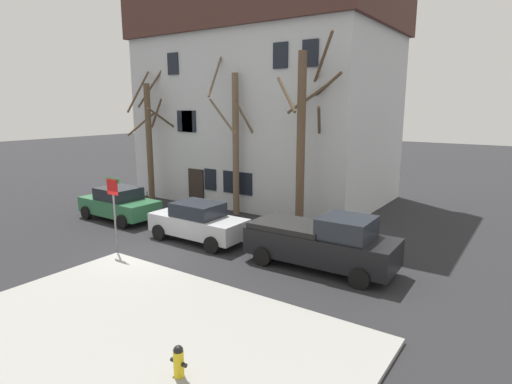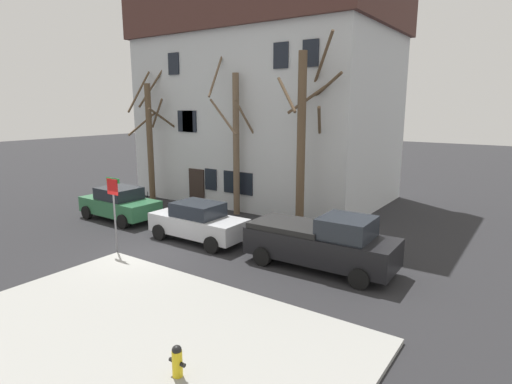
{
  "view_description": "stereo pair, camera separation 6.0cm",
  "coord_description": "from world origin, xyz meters",
  "px_view_note": "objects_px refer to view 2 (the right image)",
  "views": [
    {
      "loc": [
        12.4,
        -10.38,
        5.67
      ],
      "look_at": [
        3.32,
        2.9,
        2.36
      ],
      "focal_mm": 29.53,
      "sensor_mm": 36.0,
      "label": 1
    },
    {
      "loc": [
        12.45,
        -10.35,
        5.67
      ],
      "look_at": [
        3.32,
        2.9,
        2.36
      ],
      "focal_mm": 29.53,
      "sensor_mm": 36.0,
      "label": 2
    }
  ],
  "objects_px": {
    "tree_bare_far": "(303,136)",
    "car_silver_sedan": "(198,222)",
    "tree_bare_mid": "(235,141)",
    "fire_hydrant": "(177,360)",
    "building_main": "(267,99)",
    "bicycle_leaning": "(149,204)",
    "car_green_sedan": "(120,203)",
    "pickup_truck_black": "(322,242)",
    "tree_bare_near": "(150,137)",
    "street_sign_pole": "(114,202)"
  },
  "relations": [
    {
      "from": "tree_bare_far",
      "to": "car_silver_sedan",
      "type": "height_order",
      "value": "tree_bare_far"
    },
    {
      "from": "building_main",
      "to": "tree_bare_far",
      "type": "xyz_separation_m",
      "value": [
        5.49,
        -5.5,
        -1.71
      ]
    },
    {
      "from": "street_sign_pole",
      "to": "car_green_sedan",
      "type": "bearing_deg",
      "value": 140.71
    },
    {
      "from": "tree_bare_near",
      "to": "car_green_sedan",
      "type": "bearing_deg",
      "value": -64.67
    },
    {
      "from": "tree_bare_mid",
      "to": "fire_hydrant",
      "type": "bearing_deg",
      "value": -57.7
    },
    {
      "from": "car_green_sedan",
      "to": "car_silver_sedan",
      "type": "relative_size",
      "value": 1.0
    },
    {
      "from": "street_sign_pole",
      "to": "bicycle_leaning",
      "type": "xyz_separation_m",
      "value": [
        -4.33,
        5.47,
        -1.73
      ]
    },
    {
      "from": "car_green_sedan",
      "to": "pickup_truck_black",
      "type": "xyz_separation_m",
      "value": [
        11.26,
        -0.12,
        0.13
      ]
    },
    {
      "from": "tree_bare_mid",
      "to": "bicycle_leaning",
      "type": "height_order",
      "value": "tree_bare_mid"
    },
    {
      "from": "building_main",
      "to": "fire_hydrant",
      "type": "relative_size",
      "value": 21.08
    },
    {
      "from": "fire_hydrant",
      "to": "bicycle_leaning",
      "type": "bearing_deg",
      "value": 140.67
    },
    {
      "from": "fire_hydrant",
      "to": "street_sign_pole",
      "type": "xyz_separation_m",
      "value": [
        -7.49,
        4.22,
        1.61
      ]
    },
    {
      "from": "tree_bare_far",
      "to": "fire_hydrant",
      "type": "distance_m",
      "value": 12.21
    },
    {
      "from": "car_green_sedan",
      "to": "street_sign_pole",
      "type": "distance_m",
      "value": 5.45
    },
    {
      "from": "tree_bare_mid",
      "to": "fire_hydrant",
      "type": "relative_size",
      "value": 11.92
    },
    {
      "from": "tree_bare_near",
      "to": "tree_bare_mid",
      "type": "bearing_deg",
      "value": 4.27
    },
    {
      "from": "tree_bare_near",
      "to": "fire_hydrant",
      "type": "relative_size",
      "value": 11.27
    },
    {
      "from": "building_main",
      "to": "pickup_truck_black",
      "type": "xyz_separation_m",
      "value": [
        8.32,
        -9.2,
        -5.09
      ]
    },
    {
      "from": "pickup_truck_black",
      "to": "bicycle_leaning",
      "type": "distance_m",
      "value": 11.72
    },
    {
      "from": "building_main",
      "to": "pickup_truck_black",
      "type": "bearing_deg",
      "value": -47.85
    },
    {
      "from": "car_green_sedan",
      "to": "fire_hydrant",
      "type": "relative_size",
      "value": 6.14
    },
    {
      "from": "tree_bare_mid",
      "to": "street_sign_pole",
      "type": "relative_size",
      "value": 2.79
    },
    {
      "from": "car_silver_sedan",
      "to": "fire_hydrant",
      "type": "relative_size",
      "value": 6.16
    },
    {
      "from": "tree_bare_mid",
      "to": "pickup_truck_black",
      "type": "xyz_separation_m",
      "value": [
        7.11,
        -4.33,
        -2.95
      ]
    },
    {
      "from": "tree_bare_mid",
      "to": "street_sign_pole",
      "type": "distance_m",
      "value": 7.78
    },
    {
      "from": "fire_hydrant",
      "to": "tree_bare_far",
      "type": "bearing_deg",
      "value": 105.84
    },
    {
      "from": "tree_bare_mid",
      "to": "tree_bare_near",
      "type": "bearing_deg",
      "value": -175.73
    },
    {
      "from": "building_main",
      "to": "tree_bare_mid",
      "type": "relative_size",
      "value": 1.77
    },
    {
      "from": "tree_bare_far",
      "to": "car_silver_sedan",
      "type": "bearing_deg",
      "value": -125.96
    },
    {
      "from": "tree_bare_near",
      "to": "bicycle_leaning",
      "type": "distance_m",
      "value": 4.17
    },
    {
      "from": "tree_bare_near",
      "to": "car_green_sedan",
      "type": "height_order",
      "value": "tree_bare_near"
    },
    {
      "from": "building_main",
      "to": "tree_bare_mid",
      "type": "height_order",
      "value": "building_main"
    },
    {
      "from": "building_main",
      "to": "street_sign_pole",
      "type": "relative_size",
      "value": 4.93
    },
    {
      "from": "pickup_truck_black",
      "to": "fire_hydrant",
      "type": "height_order",
      "value": "pickup_truck_black"
    },
    {
      "from": "tree_bare_near",
      "to": "tree_bare_mid",
      "type": "distance_m",
      "value": 5.94
    },
    {
      "from": "pickup_truck_black",
      "to": "fire_hydrant",
      "type": "xyz_separation_m",
      "value": [
        0.33,
        -7.45,
        -0.47
      ]
    },
    {
      "from": "car_green_sedan",
      "to": "pickup_truck_black",
      "type": "relative_size",
      "value": 0.81
    },
    {
      "from": "building_main",
      "to": "tree_bare_far",
      "type": "relative_size",
      "value": 1.7
    },
    {
      "from": "building_main",
      "to": "car_silver_sedan",
      "type": "distance_m",
      "value": 11.07
    },
    {
      "from": "car_green_sedan",
      "to": "bicycle_leaning",
      "type": "height_order",
      "value": "car_green_sedan"
    },
    {
      "from": "tree_bare_far",
      "to": "car_green_sedan",
      "type": "xyz_separation_m",
      "value": [
        -8.43,
        -3.57,
        -3.51
      ]
    },
    {
      "from": "tree_bare_mid",
      "to": "bicycle_leaning",
      "type": "relative_size",
      "value": 5.07
    },
    {
      "from": "tree_bare_near",
      "to": "tree_bare_far",
      "type": "distance_m",
      "value": 10.22
    },
    {
      "from": "building_main",
      "to": "bicycle_leaning",
      "type": "distance_m",
      "value": 9.53
    },
    {
      "from": "car_green_sedan",
      "to": "tree_bare_far",
      "type": "bearing_deg",
      "value": 22.98
    },
    {
      "from": "bicycle_leaning",
      "to": "car_silver_sedan",
      "type": "bearing_deg",
      "value": -22.68
    },
    {
      "from": "building_main",
      "to": "fire_hydrant",
      "type": "height_order",
      "value": "building_main"
    },
    {
      "from": "tree_bare_mid",
      "to": "street_sign_pole",
      "type": "bearing_deg",
      "value": -90.31
    },
    {
      "from": "car_silver_sedan",
      "to": "pickup_truck_black",
      "type": "height_order",
      "value": "pickup_truck_black"
    },
    {
      "from": "car_green_sedan",
      "to": "tree_bare_near",
      "type": "bearing_deg",
      "value": 115.33
    }
  ]
}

